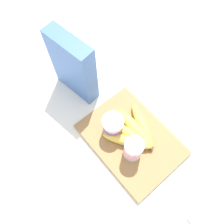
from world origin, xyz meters
The scene contains 7 objects.
ground_plane centered at (0.00, 0.00, 0.00)m, with size 2.40×2.40×0.00m, color white.
cutting_board centered at (0.00, 0.00, 0.01)m, with size 0.35×0.25×0.02m, color #A37A4C.
cereal_box centered at (0.30, 0.01, 0.13)m, with size 0.18×0.06×0.27m, color #4770B7.
yogurt_cup_front centered at (-0.04, 0.03, 0.06)m, with size 0.06×0.06×0.10m.
yogurt_cup_back centered at (0.07, 0.03, 0.06)m, with size 0.07×0.07×0.09m.
banana_bunch centered at (0.01, -0.02, 0.04)m, with size 0.19×0.19×0.04m.
spoon centered at (-0.29, 0.03, 0.01)m, with size 0.13×0.03×0.01m.
Camera 1 is at (-0.16, 0.22, 0.80)m, focal length 37.00 mm.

